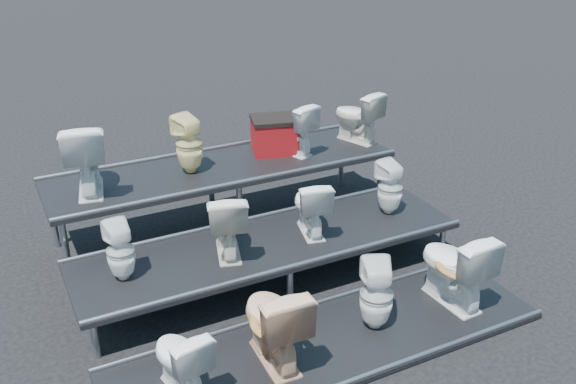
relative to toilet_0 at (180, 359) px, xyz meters
name	(u,v)px	position (x,y,z in m)	size (l,w,h in m)	color
ground	(270,278)	(1.43, 1.30, -0.38)	(80.00, 80.00, 0.00)	black
tier_front	(329,343)	(1.43, 0.00, -0.35)	(4.20, 1.20, 0.06)	black
tier_mid	(270,260)	(1.43, 1.30, -0.15)	(4.20, 1.20, 0.46)	black
tier_back	(225,197)	(1.43, 2.60, 0.05)	(4.20, 1.20, 0.86)	black
toilet_0	(180,359)	(0.00, 0.00, 0.00)	(0.36, 0.63, 0.64)	white
toilet_1	(273,321)	(0.85, 0.00, 0.09)	(0.46, 0.81, 0.82)	#D8A781
toilet_2	(376,295)	(1.94, 0.00, 0.04)	(0.32, 0.33, 0.71)	white
toilet_3	(454,266)	(2.86, 0.00, 0.09)	(0.46, 0.81, 0.83)	white
toilet_4	(120,251)	(-0.14, 1.30, 0.38)	(0.27, 0.28, 0.60)	white
toilet_5	(226,222)	(0.95, 1.30, 0.43)	(0.40, 0.70, 0.71)	silver
toilet_6	(311,206)	(1.93, 1.30, 0.40)	(0.36, 0.63, 0.64)	white
toilet_7	(390,188)	(2.98, 1.30, 0.40)	(0.29, 0.29, 0.64)	white
toilet_8	(86,157)	(-0.15, 2.60, 0.89)	(0.45, 0.79, 0.81)	white
toilet_9	(189,144)	(1.02, 2.60, 0.83)	(0.31, 0.32, 0.70)	#F5E89E
toilet_10	(292,128)	(2.37, 2.60, 0.81)	(0.37, 0.64, 0.66)	white
toilet_11	(357,116)	(3.33, 2.60, 0.82)	(0.38, 0.67, 0.68)	silver
red_crate	(275,137)	(2.20, 2.73, 0.68)	(0.56, 0.45, 0.40)	maroon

